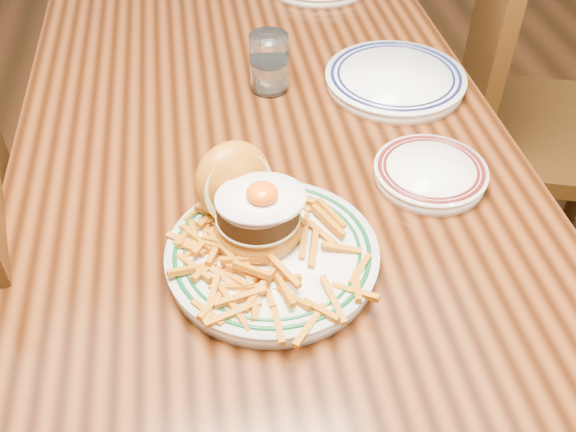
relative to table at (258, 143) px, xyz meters
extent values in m
plane|color=black|center=(0.00, 0.00, -0.66)|extent=(6.00, 6.00, 0.00)
cube|color=black|center=(0.00, 0.00, 0.06)|extent=(0.85, 1.60, 0.05)
cylinder|color=black|center=(-0.36, 0.74, -0.31)|extent=(0.07, 0.07, 0.70)
cylinder|color=black|center=(0.36, 0.74, -0.31)|extent=(0.07, 0.07, 0.70)
cube|color=#42250D|center=(-0.44, -0.18, 0.02)|extent=(0.12, 0.42, 0.45)
cylinder|color=#42250D|center=(-0.49, 0.00, -0.46)|extent=(0.04, 0.04, 0.41)
cube|color=#42250D|center=(0.76, 0.18, -0.20)|extent=(0.57, 0.57, 0.04)
cube|color=#42250D|center=(0.56, 0.25, 0.07)|extent=(0.18, 0.44, 0.49)
cylinder|color=#42250D|center=(0.63, 0.43, -0.44)|extent=(0.04, 0.04, 0.44)
cylinder|color=#42250D|center=(0.51, 0.06, -0.44)|extent=(0.04, 0.04, 0.44)
cylinder|color=white|center=(-0.03, -0.40, 0.10)|extent=(0.29, 0.29, 0.02)
cylinder|color=white|center=(-0.03, -0.40, 0.11)|extent=(0.29, 0.29, 0.01)
torus|color=#0C4520|center=(-0.03, -0.40, 0.12)|extent=(0.27, 0.27, 0.01)
torus|color=#0C4520|center=(-0.03, -0.40, 0.12)|extent=(0.24, 0.24, 0.01)
ellipsoid|color=#AD6C16|center=(-0.04, -0.37, 0.13)|extent=(0.12, 0.12, 0.06)
cylinder|color=#D2C383|center=(-0.04, -0.37, 0.15)|extent=(0.12, 0.12, 0.00)
cylinder|color=black|center=(-0.04, -0.37, 0.17)|extent=(0.11, 0.11, 0.03)
ellipsoid|color=white|center=(-0.04, -0.37, 0.18)|extent=(0.12, 0.10, 0.01)
ellipsoid|color=#EF5204|center=(-0.03, -0.37, 0.20)|extent=(0.04, 0.04, 0.02)
ellipsoid|color=#AD6C16|center=(-0.07, -0.30, 0.16)|extent=(0.15, 0.14, 0.13)
cylinder|color=#D2C383|center=(-0.06, -0.32, 0.16)|extent=(0.11, 0.08, 0.10)
cylinder|color=white|center=(0.25, -0.26, 0.10)|extent=(0.18, 0.18, 0.02)
cylinder|color=white|center=(0.25, -0.26, 0.11)|extent=(0.18, 0.18, 0.01)
torus|color=#531313|center=(0.25, -0.26, 0.11)|extent=(0.17, 0.17, 0.01)
torus|color=#531313|center=(0.25, -0.26, 0.11)|extent=(0.15, 0.15, 0.01)
cube|color=silver|center=(0.27, -0.25, 0.11)|extent=(0.11, 0.06, 0.00)
cylinder|color=white|center=(0.27, 0.02, 0.10)|extent=(0.26, 0.26, 0.02)
cylinder|color=white|center=(0.27, 0.02, 0.11)|extent=(0.27, 0.27, 0.01)
torus|color=#0E1549|center=(0.27, 0.02, 0.11)|extent=(0.25, 0.25, 0.01)
torus|color=#0E1549|center=(0.27, 0.02, 0.11)|extent=(0.22, 0.22, 0.01)
cylinder|color=white|center=(0.03, 0.05, 0.14)|extent=(0.07, 0.07, 0.11)
cylinder|color=silver|center=(0.03, 0.05, 0.12)|extent=(0.06, 0.06, 0.05)
camera|label=1|loc=(-0.10, -1.00, 0.75)|focal=40.00mm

